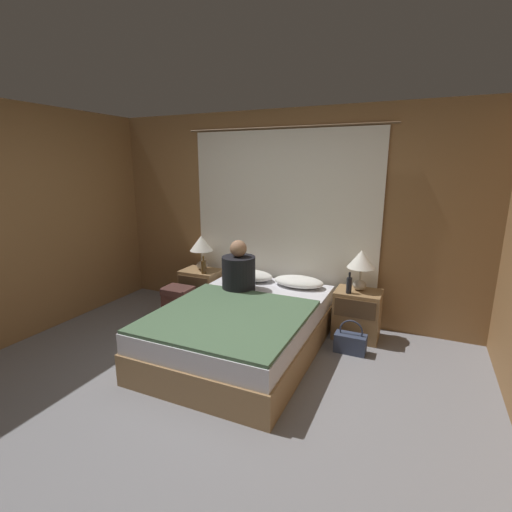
{
  "coord_description": "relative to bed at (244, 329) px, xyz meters",
  "views": [
    {
      "loc": [
        1.55,
        -2.25,
        1.86
      ],
      "look_at": [
        0.0,
        1.19,
        0.93
      ],
      "focal_mm": 26.0,
      "sensor_mm": 36.0,
      "label": 1
    }
  ],
  "objects": [
    {
      "name": "ground_plane",
      "position": [
        0.0,
        -0.88,
        -0.24
      ],
      "size": [
        16.0,
        16.0,
        0.0
      ],
      "primitive_type": "plane",
      "color": "gray"
    },
    {
      "name": "wall_back",
      "position": [
        0.0,
        1.15,
        1.01
      ],
      "size": [
        4.73,
        0.06,
        2.5
      ],
      "color": "olive",
      "rests_on": "ground_plane"
    },
    {
      "name": "lamp_right",
      "position": [
        1.0,
        0.82,
        0.61
      ],
      "size": [
        0.3,
        0.3,
        0.45
      ],
      "color": "#B2A899",
      "rests_on": "nightstand_right"
    },
    {
      "name": "bed",
      "position": [
        0.0,
        0.0,
        0.0
      ],
      "size": [
        1.43,
        2.06,
        0.48
      ],
      "color": "#99754C",
      "rests_on": "ground_plane"
    },
    {
      "name": "backpack_on_floor",
      "position": [
        -1.05,
        0.34,
        0.0
      ],
      "size": [
        0.34,
        0.28,
        0.43
      ],
      "color": "brown",
      "rests_on": "ground_plane"
    },
    {
      "name": "nightstand_left",
      "position": [
        -1.0,
        0.78,
        0.03
      ],
      "size": [
        0.48,
        0.38,
        0.54
      ],
      "color": "#937047",
      "rests_on": "ground_plane"
    },
    {
      "name": "nightstand_right",
      "position": [
        1.0,
        0.78,
        0.03
      ],
      "size": [
        0.48,
        0.38,
        0.54
      ],
      "color": "#937047",
      "rests_on": "ground_plane"
    },
    {
      "name": "lamp_left",
      "position": [
        -1.0,
        0.82,
        0.61
      ],
      "size": [
        0.3,
        0.3,
        0.45
      ],
      "color": "#B2A899",
      "rests_on": "nightstand_left"
    },
    {
      "name": "blanket_on_bed",
      "position": [
        0.0,
        -0.31,
        0.26
      ],
      "size": [
        1.37,
        1.39,
        0.03
      ],
      "color": "#4C6B4C",
      "rests_on": "bed"
    },
    {
      "name": "pillow_right",
      "position": [
        0.31,
        0.82,
        0.3
      ],
      "size": [
        0.59,
        0.35,
        0.12
      ],
      "color": "white",
      "rests_on": "bed"
    },
    {
      "name": "pillow_left",
      "position": [
        -0.31,
        0.82,
        0.3
      ],
      "size": [
        0.59,
        0.35,
        0.12
      ],
      "color": "white",
      "rests_on": "bed"
    },
    {
      "name": "handbag_on_floor",
      "position": [
        1.01,
        0.41,
        -0.13
      ],
      "size": [
        0.31,
        0.15,
        0.35
      ],
      "color": "#333D56",
      "rests_on": "ground_plane"
    },
    {
      "name": "person_left_in_bed",
      "position": [
        -0.27,
        0.43,
        0.47
      ],
      "size": [
        0.38,
        0.38,
        0.58
      ],
      "color": "black",
      "rests_on": "bed"
    },
    {
      "name": "curtain_panel",
      "position": [
        0.0,
        1.08,
        0.91
      ],
      "size": [
        2.53,
        0.02,
        2.3
      ],
      "color": "white",
      "rests_on": "ground_plane"
    },
    {
      "name": "beer_bottle_on_right_stand",
      "position": [
        0.92,
        0.67,
        0.39
      ],
      "size": [
        0.06,
        0.06,
        0.23
      ],
      "color": "black",
      "rests_on": "nightstand_right"
    },
    {
      "name": "beer_bottle_on_left_stand",
      "position": [
        -0.88,
        0.67,
        0.39
      ],
      "size": [
        0.06,
        0.06,
        0.22
      ],
      "color": "#513819",
      "rests_on": "nightstand_left"
    }
  ]
}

